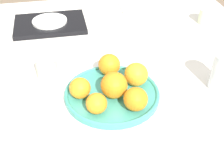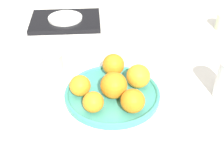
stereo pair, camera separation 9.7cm
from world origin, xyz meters
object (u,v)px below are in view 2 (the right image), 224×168
(fruit_platter, at_px, (112,94))
(side_plate, at_px, (65,18))
(napkin, at_px, (150,8))
(orange_3, at_px, (138,76))
(orange_5, at_px, (132,101))
(orange_2, at_px, (113,65))
(cup_2, at_px, (53,64))
(orange_4, at_px, (93,102))
(cup_0, at_px, (224,22))
(serving_tray, at_px, (65,21))
(orange_0, at_px, (113,85))
(orange_1, at_px, (80,86))

(fruit_platter, height_order, side_plate, side_plate)
(side_plate, distance_m, napkin, 0.43)
(orange_3, xyz_separation_m, napkin, (0.15, 0.64, -0.05))
(orange_3, distance_m, orange_5, 0.12)
(orange_2, relative_size, side_plate, 0.49)
(side_plate, bearing_deg, cup_2, -92.96)
(cup_2, bearing_deg, fruit_platter, -35.90)
(orange_4, height_order, cup_0, orange_4)
(cup_0, bearing_deg, fruit_platter, -140.05)
(serving_tray, distance_m, cup_2, 0.40)
(fruit_platter, bearing_deg, orange_2, 84.09)
(orange_0, xyz_separation_m, cup_2, (-0.20, 0.16, -0.02))
(orange_3, relative_size, napkin, 0.58)
(fruit_platter, height_order, orange_3, orange_3)
(fruit_platter, height_order, cup_0, cup_0)
(orange_0, height_order, orange_3, orange_0)
(cup_2, bearing_deg, orange_3, -21.57)
(orange_1, distance_m, orange_3, 0.19)
(napkin, bearing_deg, orange_5, -103.27)
(orange_1, relative_size, napkin, 0.50)
(orange_0, relative_size, orange_5, 1.16)
(fruit_platter, bearing_deg, cup_2, 144.10)
(fruit_platter, xyz_separation_m, orange_3, (0.09, 0.03, 0.04))
(orange_3, bearing_deg, fruit_platter, -160.06)
(orange_4, height_order, side_plate, orange_4)
(side_plate, xyz_separation_m, cup_0, (0.70, -0.10, 0.01))
(orange_1, relative_size, cup_0, 0.93)
(fruit_platter, distance_m, cup_0, 0.68)
(orange_1, height_order, orange_4, orange_1)
(serving_tray, relative_size, napkin, 2.34)
(orange_2, xyz_separation_m, cup_2, (-0.21, 0.04, -0.01))
(orange_1, distance_m, orange_5, 0.18)
(orange_5, height_order, napkin, orange_5)
(orange_4, bearing_deg, side_plate, 100.66)
(orange_1, height_order, side_plate, orange_1)
(orange_4, bearing_deg, fruit_platter, 52.13)
(orange_0, relative_size, cup_2, 1.08)
(napkin, bearing_deg, orange_3, -102.91)
(orange_5, bearing_deg, orange_1, 150.66)
(orange_1, xyz_separation_m, serving_tray, (-0.08, 0.54, -0.04))
(orange_3, xyz_separation_m, orange_5, (-0.03, -0.12, -0.00))
(orange_0, relative_size, cup_0, 1.16)
(orange_2, relative_size, orange_4, 1.19)
(napkin, bearing_deg, fruit_platter, -109.12)
(cup_0, bearing_deg, napkin, 140.77)
(orange_1, bearing_deg, napkin, 63.56)
(orange_2, height_order, serving_tray, orange_2)
(cup_0, height_order, napkin, cup_0)
(orange_5, bearing_deg, side_plate, 110.30)
(serving_tray, bearing_deg, orange_4, -79.34)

